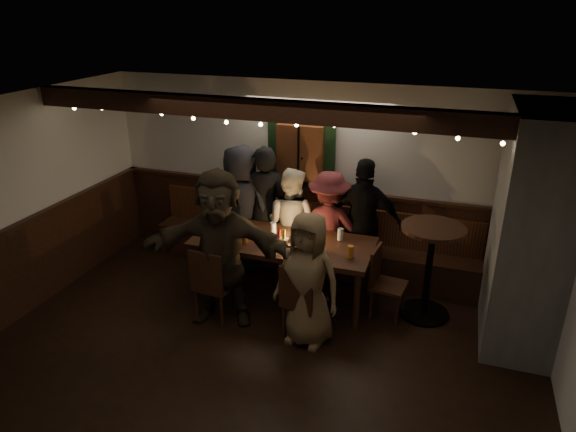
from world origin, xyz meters
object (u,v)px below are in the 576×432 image
(chair_near_right, at_px, (300,298))
(chair_end, at_px, (382,278))
(high_top, at_px, (430,260))
(person_c, at_px, (291,222))
(dining_table, at_px, (283,245))
(person_e, at_px, (364,222))
(person_g, at_px, (308,280))
(chair_near_left, at_px, (211,281))
(person_d, at_px, (329,227))
(person_b, at_px, (265,209))
(person_f, at_px, (220,248))
(person_a, at_px, (241,208))

(chair_near_right, xyz_separation_m, chair_end, (0.78, 0.79, -0.03))
(high_top, relative_size, person_c, 0.76)
(dining_table, distance_m, person_e, 1.16)
(person_g, bearing_deg, chair_end, 57.15)
(chair_near_left, xyz_separation_m, person_d, (1.03, 1.44, 0.24))
(person_b, relative_size, person_d, 1.16)
(person_c, height_order, person_f, person_f)
(chair_end, distance_m, person_a, 2.22)
(person_e, bearing_deg, person_d, 12.91)
(person_c, bearing_deg, high_top, 174.77)
(person_b, xyz_separation_m, person_d, (0.93, -0.04, -0.13))
(person_e, xyz_separation_m, person_g, (-0.30, -1.54, -0.09))
(person_g, bearing_deg, person_d, 103.88)
(chair_near_right, distance_m, chair_end, 1.11)
(person_a, distance_m, person_f, 1.38)
(dining_table, relative_size, chair_near_left, 2.37)
(chair_near_left, xyz_separation_m, person_a, (-0.22, 1.42, 0.36))
(chair_end, relative_size, high_top, 0.74)
(high_top, bearing_deg, person_f, -159.40)
(person_g, bearing_deg, person_a, 142.62)
(person_a, bearing_deg, person_d, -173.19)
(chair_near_left, distance_m, person_b, 1.53)
(person_e, bearing_deg, chair_near_right, 76.46)
(person_e, bearing_deg, person_a, 4.42)
(person_d, xyz_separation_m, person_e, (0.45, 0.10, 0.09))
(chair_near_right, height_order, person_c, person_c)
(chair_near_left, xyz_separation_m, person_b, (0.10, 1.48, 0.36))
(person_b, height_order, person_e, person_b)
(high_top, height_order, person_a, person_a)
(chair_near_right, xyz_separation_m, person_c, (-0.59, 1.43, 0.25))
(dining_table, height_order, person_d, person_d)
(chair_near_right, xyz_separation_m, person_a, (-1.31, 1.42, 0.37))
(chair_near_right, height_order, person_e, person_e)
(person_e, bearing_deg, dining_table, 41.73)
(person_c, xyz_separation_m, person_f, (-0.41, -1.34, 0.17))
(chair_end, relative_size, person_a, 0.49)
(chair_near_left, bearing_deg, person_c, 70.52)
(chair_end, relative_size, person_g, 0.56)
(dining_table, relative_size, high_top, 1.92)
(person_a, distance_m, person_b, 0.33)
(high_top, relative_size, person_g, 0.76)
(person_a, height_order, person_f, person_f)
(chair_near_left, height_order, chair_near_right, chair_near_left)
(high_top, xyz_separation_m, person_c, (-1.88, 0.48, 0.03))
(dining_table, distance_m, person_g, 0.97)
(person_c, bearing_deg, person_d, -169.64)
(chair_near_left, xyz_separation_m, chair_end, (1.87, 0.79, -0.04))
(high_top, bearing_deg, person_b, 166.82)
(chair_end, xyz_separation_m, person_f, (-1.78, -0.71, 0.45))
(person_d, bearing_deg, person_e, -175.43)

